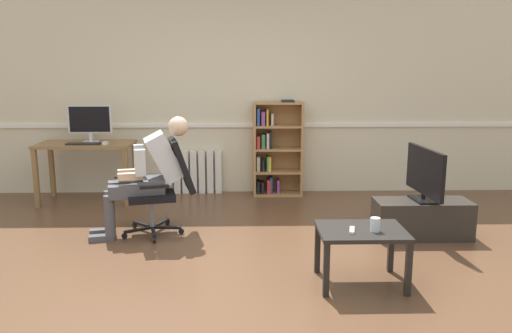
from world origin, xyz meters
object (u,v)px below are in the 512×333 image
(computer_mouse, at_px, (105,143))
(coffee_table, at_px, (361,237))
(office_chair, at_px, (165,183))
(drinking_glass, at_px, (375,225))
(tv_screen, at_px, (425,173))
(imac_monitor, at_px, (90,121))
(tv_stand, at_px, (422,219))
(spare_remote, at_px, (352,230))
(computer_desk, at_px, (86,152))
(radiator, at_px, (194,172))
(person_seated, at_px, (148,172))
(bookshelf, at_px, (274,150))
(keyboard, at_px, (83,144))

(computer_mouse, distance_m, coffee_table, 3.62)
(office_chair, height_order, drinking_glass, office_chair)
(tv_screen, bearing_deg, imac_monitor, 63.14)
(tv_stand, bearing_deg, imac_monitor, 157.31)
(drinking_glass, distance_m, spare_remote, 0.18)
(computer_desk, height_order, tv_stand, computer_desk)
(office_chair, distance_m, tv_screen, 2.62)
(imac_monitor, bearing_deg, spare_remote, -44.37)
(tv_screen, bearing_deg, tv_stand, 90.00)
(radiator, bearing_deg, office_chair, -94.44)
(tv_screen, bearing_deg, coffee_table, 137.22)
(computer_mouse, distance_m, drinking_glass, 3.72)
(computer_desk, relative_size, tv_screen, 1.46)
(radiator, height_order, spare_remote, radiator)
(person_seated, relative_size, tv_stand, 1.27)
(tv_screen, bearing_deg, computer_mouse, 64.56)
(computer_mouse, height_order, bookshelf, bookshelf)
(computer_desk, bearing_deg, drinking_glass, -41.37)
(bookshelf, bearing_deg, computer_mouse, -169.00)
(drinking_glass, height_order, spare_remote, drinking_glass)
(bookshelf, height_order, radiator, bookshelf)
(computer_desk, height_order, spare_remote, computer_desk)
(computer_mouse, distance_m, radiator, 1.25)
(computer_desk, distance_m, spare_remote, 3.86)
(office_chair, bearing_deg, tv_stand, 72.06)
(keyboard, xyz_separation_m, radiator, (1.29, 0.53, -0.47))
(radiator, height_order, tv_stand, radiator)
(imac_monitor, distance_m, office_chair, 1.84)
(tv_screen, bearing_deg, radiator, 48.69)
(radiator, distance_m, drinking_glass, 3.47)
(computer_desk, xyz_separation_m, tv_screen, (3.79, -1.48, 0.02))
(person_seated, relative_size, spare_remote, 8.04)
(person_seated, height_order, coffee_table, person_seated)
(bookshelf, relative_size, radiator, 1.68)
(tv_stand, xyz_separation_m, drinking_glass, (-0.79, -1.15, 0.32))
(computer_desk, bearing_deg, coffee_table, -41.63)
(computer_mouse, xyz_separation_m, spare_remote, (2.54, -2.52, -0.31))
(tv_screen, distance_m, coffee_table, 1.43)
(computer_desk, bearing_deg, imac_monitor, 58.47)
(office_chair, bearing_deg, computer_desk, -150.73)
(radiator, distance_m, office_chair, 1.69)
(person_seated, bearing_deg, office_chair, 90.00)
(spare_remote, bearing_deg, computer_desk, -30.42)
(imac_monitor, bearing_deg, person_seated, -55.13)
(coffee_table, relative_size, drinking_glass, 6.30)
(tv_screen, height_order, coffee_table, tv_screen)
(keyboard, bearing_deg, bookshelf, 10.29)
(imac_monitor, xyz_separation_m, drinking_glass, (2.95, -2.72, -0.52))
(radiator, bearing_deg, computer_mouse, -153.69)
(computer_mouse, height_order, coffee_table, computer_mouse)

